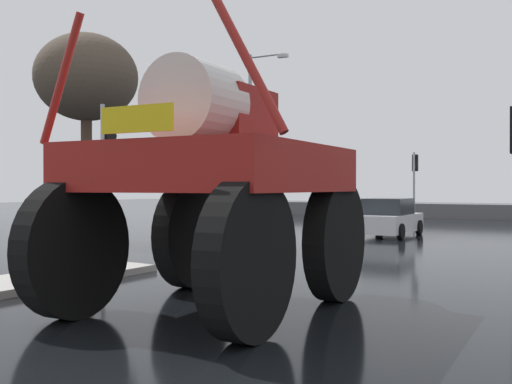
# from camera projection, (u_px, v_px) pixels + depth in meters

# --- Properties ---
(ground_plane) EXTENTS (120.00, 120.00, 0.00)m
(ground_plane) POSITION_uv_depth(u_px,v_px,m) (392.00, 247.00, 20.04)
(ground_plane) COLOR black
(oversize_sprayer) EXTENTS (4.10, 5.40, 4.52)m
(oversize_sprayer) POSITION_uv_depth(u_px,v_px,m) (213.00, 183.00, 9.77)
(oversize_sprayer) COLOR black
(oversize_sprayer) RESTS_ON ground
(sedan_ahead) EXTENTS (1.91, 4.12, 1.52)m
(sedan_ahead) POSITION_uv_depth(u_px,v_px,m) (389.00, 218.00, 24.32)
(sedan_ahead) COLOR silver
(sedan_ahead) RESTS_ON ground
(traffic_signal_near_left) EXTENTS (0.24, 0.54, 4.10)m
(traffic_signal_near_left) POSITION_uv_depth(u_px,v_px,m) (107.00, 148.00, 15.72)
(traffic_signal_near_left) COLOR #A8AAAF
(traffic_signal_near_left) RESTS_ON ground
(traffic_signal_far_left) EXTENTS (0.24, 0.55, 3.71)m
(traffic_signal_far_left) POSITION_uv_depth(u_px,v_px,m) (415.00, 172.00, 30.72)
(traffic_signal_far_left) COLOR #A8AAAF
(traffic_signal_far_left) RESTS_ON ground
(streetlight_far_left) EXTENTS (2.16, 0.24, 8.50)m
(streetlight_far_left) POSITION_uv_depth(u_px,v_px,m) (253.00, 131.00, 29.88)
(streetlight_far_left) COLOR #A8AAAF
(streetlight_far_left) RESTS_ON ground
(bare_tree_left) EXTENTS (3.93, 3.93, 7.87)m
(bare_tree_left) POSITION_uv_depth(u_px,v_px,m) (86.00, 79.00, 23.32)
(bare_tree_left) COLOR #473828
(bare_tree_left) RESTS_ON ground
(roadside_barrier) EXTENTS (29.95, 0.24, 0.90)m
(roadside_barrier) POSITION_uv_depth(u_px,v_px,m) (488.00, 212.00, 36.81)
(roadside_barrier) COLOR #59595B
(roadside_barrier) RESTS_ON ground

